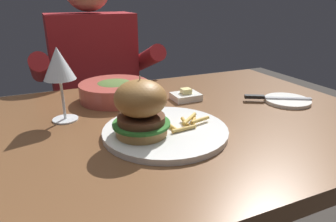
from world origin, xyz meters
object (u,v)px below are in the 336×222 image
main_plate (165,131)px  wine_glass (58,66)px  burger_sandwich (141,108)px  diner_person (97,107)px  butter_dish (186,96)px  bread_plate (287,101)px  table_knife (271,97)px  soup_bowl (115,90)px

main_plate → wine_glass: bearing=138.3°
burger_sandwich → diner_person: 0.80m
wine_glass → butter_dish: 0.39m
wine_glass → main_plate: bearing=-41.7°
wine_glass → burger_sandwich: bearing=-52.6°
bread_plate → table_knife: bearing=151.4°
wine_glass → table_knife: 0.62m
burger_sandwich → wine_glass: bearing=127.4°
table_knife → butter_dish: (-0.23, 0.13, -0.00)m
wine_glass → diner_person: bearing=72.4°
burger_sandwich → wine_glass: size_ratio=0.70×
burger_sandwich → table_knife: size_ratio=0.73×
main_plate → diner_person: diner_person is taller
burger_sandwich → bread_plate: size_ratio=0.98×
table_knife → soup_bowl: bearing=153.4°
soup_bowl → main_plate: bearing=-81.6°
main_plate → bread_plate: (0.43, 0.06, -0.00)m
wine_glass → diner_person: diner_person is taller
wine_glass → soup_bowl: wine_glass is taller
butter_dish → bread_plate: bearing=-28.5°
wine_glass → diner_person: 0.67m
diner_person → soup_bowl: bearing=-92.0°
main_plate → bread_plate: bearing=7.4°
bread_plate → main_plate: bearing=-172.6°
wine_glass → table_knife: wine_glass is taller
main_plate → table_knife: (0.39, 0.08, 0.01)m
wine_glass → bread_plate: (0.64, -0.13, -0.14)m
bread_plate → soup_bowl: 0.54m
bread_plate → soup_bowl: soup_bowl is taller
main_plate → bread_plate: main_plate is taller
soup_bowl → diner_person: 0.50m
main_plate → butter_dish: (0.16, 0.21, 0.00)m
butter_dish → soup_bowl: bearing=155.7°
wine_glass → table_knife: size_ratio=1.04×
main_plate → soup_bowl: bearing=98.4°
soup_bowl → table_knife: bearing=-26.6°
table_knife → diner_person: 0.81m
table_knife → soup_bowl: 0.49m
table_knife → burger_sandwich: bearing=-169.2°
wine_glass → soup_bowl: size_ratio=0.88×
soup_bowl → burger_sandwich: bearing=-93.2°
table_knife → butter_dish: butter_dish is taller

